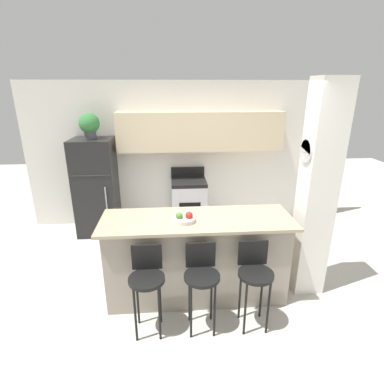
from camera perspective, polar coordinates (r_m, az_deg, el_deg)
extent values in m
plane|color=beige|center=(3.95, 0.88, -18.72)|extent=(14.00, 14.00, 0.00)
cube|color=white|center=(5.45, -1.15, 7.04)|extent=(5.60, 0.06, 2.55)
cube|color=beige|center=(5.20, 1.63, 11.47)|extent=(2.82, 0.32, 0.65)
cube|color=white|center=(5.23, -0.78, 9.45)|extent=(0.65, 0.28, 0.12)
cube|color=white|center=(3.75, 22.66, -0.29)|extent=(0.36, 0.32, 2.55)
cylinder|color=silver|center=(3.54, 20.93, 7.40)|extent=(0.02, 0.27, 0.27)
cylinder|color=white|center=(3.53, 20.84, 7.40)|extent=(0.01, 0.24, 0.24)
cube|color=gray|center=(3.67, 0.92, -12.63)|extent=(2.08, 0.60, 0.99)
cube|color=tan|center=(3.42, 0.96, -5.34)|extent=(2.20, 0.72, 0.04)
cube|color=black|center=(5.44, -17.47, -1.76)|extent=(0.67, 0.61, 1.12)
cube|color=black|center=(5.21, -18.38, 6.73)|extent=(0.67, 0.61, 0.53)
cube|color=#333333|center=(4.98, -18.87, 2.98)|extent=(0.64, 0.01, 0.01)
cylinder|color=#B2B2B7|center=(5.08, -15.94, -2.42)|extent=(0.02, 0.02, 0.62)
cube|color=silver|center=(5.37, -0.61, -2.65)|extent=(0.60, 0.59, 0.85)
cube|color=black|center=(5.21, -0.63, 1.98)|extent=(0.60, 0.59, 0.06)
cube|color=black|center=(5.45, -0.82, 3.96)|extent=(0.60, 0.04, 0.16)
cube|color=black|center=(5.07, -0.39, -3.48)|extent=(0.36, 0.01, 0.27)
cylinder|color=black|center=(3.12, -8.64, -16.10)|extent=(0.37, 0.37, 0.03)
cube|color=black|center=(3.16, -8.60, -12.13)|extent=(0.31, 0.02, 0.28)
cylinder|color=black|center=(3.24, -10.74, -22.08)|extent=(0.02, 0.02, 0.63)
cylinder|color=black|center=(3.22, -6.20, -22.11)|extent=(0.02, 0.02, 0.63)
cylinder|color=black|center=(3.42, -10.31, -19.45)|extent=(0.02, 0.02, 0.63)
cylinder|color=black|center=(3.40, -6.09, -19.46)|extent=(0.02, 0.02, 0.63)
cylinder|color=black|center=(3.12, 1.91, -15.82)|extent=(0.37, 0.37, 0.03)
cube|color=black|center=(3.16, 1.63, -11.87)|extent=(0.31, 0.02, 0.28)
cylinder|color=black|center=(3.22, -0.19, -21.95)|extent=(0.02, 0.02, 0.63)
cylinder|color=black|center=(3.24, 4.33, -21.68)|extent=(0.02, 0.02, 0.63)
cylinder|color=black|center=(3.40, -0.49, -19.31)|extent=(0.02, 0.02, 0.63)
cylinder|color=black|center=(3.42, 3.71, -19.08)|extent=(0.02, 0.02, 0.63)
cylinder|color=black|center=(3.22, 12.07, -15.07)|extent=(0.37, 0.37, 0.03)
cube|color=black|center=(3.26, 11.51, -11.26)|extent=(0.31, 0.02, 0.28)
cylinder|color=black|center=(3.30, 10.11, -21.16)|extent=(0.02, 0.02, 0.63)
cylinder|color=black|center=(3.36, 14.32, -20.66)|extent=(0.02, 0.02, 0.63)
cylinder|color=black|center=(3.48, 9.12, -18.66)|extent=(0.02, 0.02, 0.63)
cylinder|color=black|center=(3.53, 13.08, -18.24)|extent=(0.02, 0.02, 0.63)
cylinder|color=#4C4C51|center=(5.16, -18.77, 10.26)|extent=(0.18, 0.18, 0.12)
sphere|color=#387F3D|center=(5.13, -18.99, 12.27)|extent=(0.32, 0.32, 0.32)
cylinder|color=silver|center=(3.33, -1.51, -5.26)|extent=(0.25, 0.25, 0.05)
sphere|color=red|center=(3.30, -0.56, -4.49)|extent=(0.08, 0.08, 0.08)
sphere|color=#4C7F2D|center=(3.30, -2.45, -4.56)|extent=(0.08, 0.08, 0.08)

